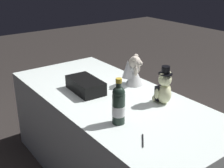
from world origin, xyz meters
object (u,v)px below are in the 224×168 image
(signing_pen, at_px, (143,141))
(gift_case_black, at_px, (86,85))
(champagne_bottle, at_px, (119,105))
(teddy_bear_groom, at_px, (164,88))
(teddy_bear_bride, at_px, (133,71))

(signing_pen, bearing_deg, gift_case_black, -8.42)
(gift_case_black, bearing_deg, signing_pen, 171.58)
(signing_pen, bearing_deg, champagne_bottle, -4.52)
(teddy_bear_groom, relative_size, teddy_bear_bride, 1.10)
(teddy_bear_groom, distance_m, gift_case_black, 0.62)
(teddy_bear_bride, height_order, signing_pen, teddy_bear_bride)
(signing_pen, xyz_separation_m, gift_case_black, (0.81, -0.12, 0.05))
(teddy_bear_groom, xyz_separation_m, gift_case_black, (0.51, 0.34, -0.06))
(signing_pen, relative_size, gift_case_black, 0.31)
(champagne_bottle, bearing_deg, teddy_bear_groom, -84.43)
(signing_pen, height_order, gift_case_black, gift_case_black)
(teddy_bear_bride, distance_m, signing_pen, 0.88)
(teddy_bear_groom, distance_m, teddy_bear_bride, 0.41)
(teddy_bear_groom, height_order, teddy_bear_bride, teddy_bear_groom)
(teddy_bear_bride, distance_m, champagne_bottle, 0.67)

